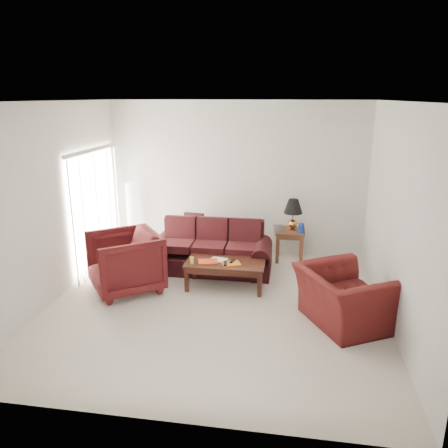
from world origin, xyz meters
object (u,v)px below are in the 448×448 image
object	(u,v)px
floor_lamp	(132,217)
coffee_table	(225,275)
end_table	(290,245)
armchair_left	(125,262)
sofa	(211,247)
armchair_right	(344,298)

from	to	relation	value
floor_lamp	coffee_table	size ratio (longest dim) A/B	1.10
end_table	floor_lamp	xyz separation A→B (m)	(-3.18, 0.05, 0.41)
floor_lamp	armchair_left	world-z (taller)	floor_lamp
sofa	floor_lamp	distance (m)	1.99
sofa	floor_lamp	world-z (taller)	floor_lamp
coffee_table	end_table	bearing A→B (deg)	39.86
end_table	armchair_left	distance (m)	3.19
sofa	coffee_table	world-z (taller)	sofa
end_table	floor_lamp	bearing A→B (deg)	179.10
floor_lamp	armchair_right	world-z (taller)	floor_lamp
end_table	floor_lamp	world-z (taller)	floor_lamp
armchair_right	floor_lamp	bearing A→B (deg)	29.62
floor_lamp	armchair_left	xyz separation A→B (m)	(0.57, -1.87, -0.22)
end_table	coffee_table	bearing A→B (deg)	-125.14
sofa	coffee_table	distance (m)	0.80
armchair_left	floor_lamp	bearing A→B (deg)	159.94
floor_lamp	armchair_left	distance (m)	1.96
armchair_left	armchair_right	bearing A→B (deg)	43.54
armchair_left	end_table	bearing A→B (deg)	87.84
armchair_right	coffee_table	distance (m)	2.03
armchair_right	coffee_table	size ratio (longest dim) A/B	0.93
sofa	coffee_table	size ratio (longest dim) A/B	1.68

